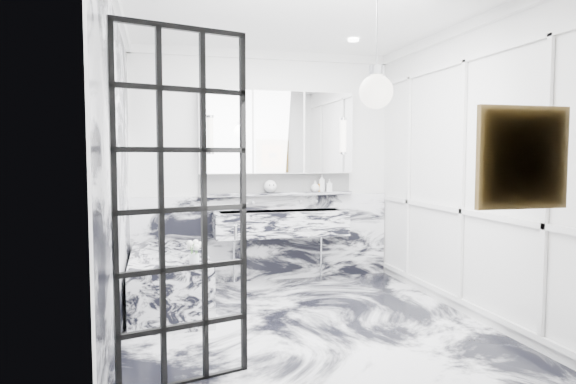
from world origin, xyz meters
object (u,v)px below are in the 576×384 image
object	(u,v)px
crittall_door	(183,210)
mirror_cabinet	(277,132)
trough_sink	(281,223)
bathtub	(169,280)

from	to	relation	value
crittall_door	mirror_cabinet	distance (m)	3.01
trough_sink	mirror_cabinet	xyz separation A→B (m)	(-0.00, 0.17, 1.09)
trough_sink	bathtub	bearing A→B (deg)	-153.52
mirror_cabinet	bathtub	world-z (taller)	mirror_cabinet
bathtub	trough_sink	bearing A→B (deg)	26.48
crittall_door	trough_sink	bearing A→B (deg)	46.99
bathtub	mirror_cabinet	bearing A→B (deg)	32.06
crittall_door	bathtub	world-z (taller)	crittall_door
trough_sink	mirror_cabinet	bearing A→B (deg)	90.00
crittall_door	bathtub	xyz separation A→B (m)	(-0.06, 1.82, -0.91)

